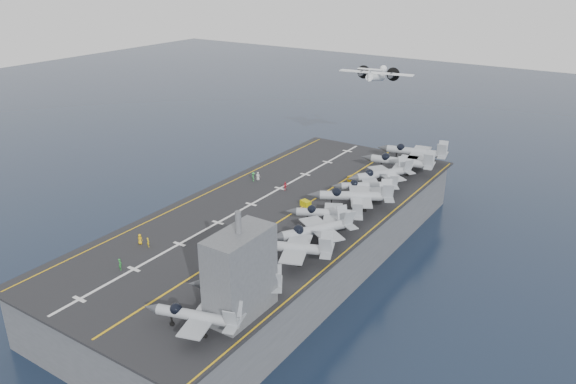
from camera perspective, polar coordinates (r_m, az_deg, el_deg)
The scene contains 29 objects.
ground at distance 111.19m, azimuth -1.15°, elevation -6.87°, with size 500.00×500.00×0.00m, color #142135.
hull at distance 108.84m, azimuth -1.17°, elevation -4.57°, with size 36.00×90.00×10.00m, color #56595E.
flight_deck at distance 106.59m, azimuth -1.19°, elevation -2.07°, with size 38.00×92.00×0.40m, color black.
foul_line at distance 104.97m, azimuth 0.16°, elevation -2.34°, with size 0.35×90.00×0.02m, color gold.
landing_centerline at distance 109.74m, azimuth -3.77°, elevation -1.25°, with size 0.50×90.00×0.02m, color silver.
deck_edge_port at distance 116.26m, azimuth -8.10°, elevation -0.04°, with size 0.25×90.00×0.02m, color gold.
deck_edge_stbd at distance 98.15m, azimuth 7.76°, elevation -4.40°, with size 0.25×90.00×0.02m, color gold.
island_superstructure at distance 73.64m, azimuth -4.92°, elevation -7.31°, with size 5.00×10.00×15.00m, color #56595E, non-canonical shape.
fighter_jet_0 at distance 73.70m, azimuth -9.18°, elevation -12.25°, with size 15.51×12.54×4.67m, color #9199A2, non-canonical shape.
fighter_jet_1 at distance 79.59m, azimuth -4.76°, elevation -9.20°, with size 15.90×14.60×4.59m, color #9BA5AD, non-canonical shape.
fighter_jet_2 at distance 88.06m, azimuth 0.31°, elevation -5.55°, with size 17.90×15.08×5.29m, color gray, non-canonical shape.
fighter_jet_3 at distance 93.85m, azimuth 2.93°, elevation -3.73°, with size 16.69×18.29×5.29m, color #939BA1, non-canonical shape.
fighter_jet_4 at distance 100.53m, azimuth 4.18°, elevation -2.06°, with size 16.65×14.69×4.84m, color gray, non-canonical shape.
fighter_jet_5 at distance 107.29m, azimuth 6.89°, elevation -0.31°, with size 19.58×17.59×5.67m, color gray, non-canonical shape.
fighter_jet_6 at distance 113.98m, azimuth 8.19°, elevation 0.73°, with size 15.99×15.05×4.63m, color gray, non-canonical shape.
fighter_jet_7 at distance 120.09m, azimuth 9.64°, elevation 1.93°, with size 16.74×18.07×5.22m, color #8C939A, non-canonical shape.
fighter_jet_8 at distance 127.35m, azimuth 11.48°, elevation 3.09°, with size 18.12×13.78×5.68m, color #A0A7AF, non-canonical shape.
tow_cart_a at distance 90.24m, azimuth -5.56°, elevation -6.37°, with size 2.55×2.14×1.30m, color yellow, non-canonical shape.
tow_cart_b at distance 108.47m, azimuth 1.80°, elevation -1.17°, with size 2.29×1.87×1.18m, color #C1B406, non-canonical shape.
tow_cart_c at distance 121.38m, azimuth 6.57°, elevation 1.30°, with size 2.16×1.66×1.15m, color #C38D08, non-canonical shape.
crew_0 at distance 97.30m, azimuth -14.80°, elevation -4.65°, with size 1.24×0.99×1.81m, color #EDB210.
crew_1 at distance 96.10m, azimuth -14.02°, elevation -4.97°, with size 1.19×1.09×1.65m, color yellow.
crew_3 at distance 121.12m, azimuth -3.53°, elevation 1.57°, with size 1.36×1.41×1.96m, color green.
crew_4 at distance 115.94m, azimuth -0.27°, elevation 0.60°, with size 1.27×1.32×1.84m, color red.
crew_5 at distance 121.55m, azimuth -3.07°, elevation 1.62°, with size 1.33×1.26×1.85m, color silver.
crew_6 at distance 90.35m, azimuth -16.68°, elevation -7.04°, with size 1.36×1.30×1.89m, color #268C33.
crew_7 at distance 99.60m, azimuth -4.23°, elevation -3.32°, with size 1.14×1.14×1.61m, color white.
transport_plane at distance 155.26m, azimuth 8.92°, elevation 11.45°, with size 21.99×16.71×4.74m, color silver, non-canonical shape.
fighter_jet_9 at distance 134.90m, azimuth 12.88°, elevation 4.06°, with size 18.12×13.78×5.68m, color #A0A7AF, non-canonical shape.
Camera 1 is at (55.43, -79.71, 54.19)m, focal length 35.00 mm.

